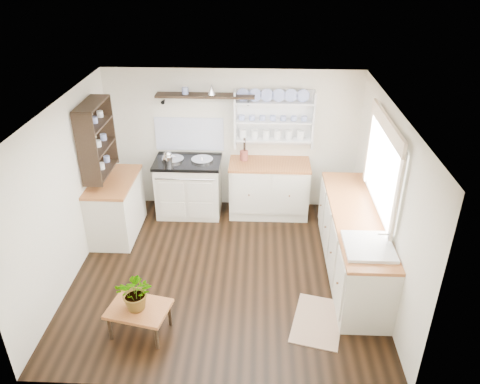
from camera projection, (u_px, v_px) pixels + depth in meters
name	position (u px, v px, depth m)	size (l,w,h in m)	color
floor	(225.00, 271.00, 6.38)	(4.00, 3.80, 0.01)	black
wall_back	(233.00, 140.00, 7.51)	(4.00, 0.02, 2.30)	silver
wall_right	(385.00, 201.00, 5.76)	(0.02, 3.80, 2.30)	silver
wall_left	(66.00, 194.00, 5.91)	(0.02, 3.80, 2.30)	silver
ceiling	(222.00, 109.00, 5.29)	(4.00, 3.80, 0.01)	white
window	(383.00, 165.00, 5.69)	(0.08, 1.55, 1.22)	white
aga_cooker	(189.00, 186.00, 7.56)	(1.05, 0.73, 0.96)	beige
back_cabinets	(269.00, 188.00, 7.55)	(1.27, 0.63, 0.90)	beige
right_cabinets	(353.00, 242.00, 6.18)	(0.62, 2.43, 0.90)	beige
belfast_sink	(367.00, 255.00, 5.36)	(0.55, 0.60, 0.45)	white
left_cabinets	(116.00, 206.00, 7.02)	(0.62, 1.13, 0.90)	beige
plate_rack	(274.00, 118.00, 7.26)	(1.20, 0.22, 0.90)	white
high_shelf	(205.00, 96.00, 7.05)	(1.50, 0.29, 0.16)	black
left_shelving	(96.00, 138.00, 6.51)	(0.28, 0.80, 1.05)	black
kettle	(168.00, 158.00, 7.21)	(0.16, 0.16, 0.20)	silver
utensil_crock	(244.00, 155.00, 7.38)	(0.13, 0.13, 0.15)	brown
center_table	(139.00, 311.00, 5.25)	(0.75, 0.60, 0.36)	brown
potted_plant	(136.00, 292.00, 5.12)	(0.41, 0.35, 0.45)	#3F7233
floor_rug	(318.00, 321.00, 5.53)	(0.55, 0.85, 0.02)	#8A6C50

